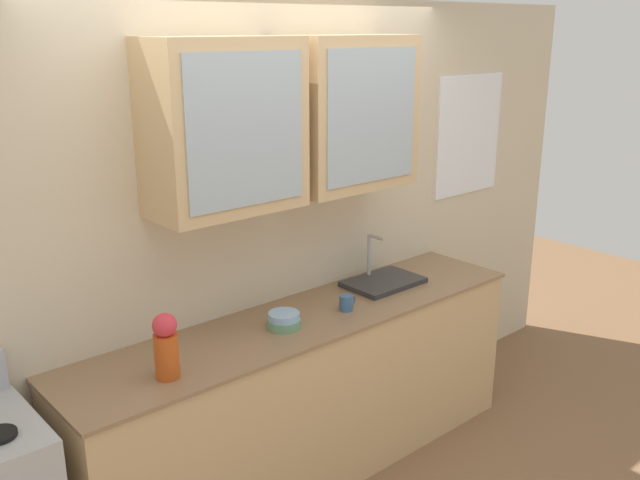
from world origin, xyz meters
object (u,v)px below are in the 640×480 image
at_px(vase, 166,346).
at_px(cup_near_sink, 346,303).
at_px(sink_faucet, 383,281).
at_px(bowl_stack, 284,320).

bearing_deg(vase, cup_near_sink, 1.91).
bearing_deg(sink_faucet, vase, -173.25).
height_order(sink_faucet, vase, vase).
xyz_separation_m(sink_faucet, bowl_stack, (-0.83, -0.10, 0.02)).
distance_m(sink_faucet, bowl_stack, 0.83).
relative_size(bowl_stack, vase, 0.57).
bearing_deg(vase, bowl_stack, 6.27).
height_order(bowl_stack, cup_near_sink, cup_near_sink).
xyz_separation_m(bowl_stack, vase, (-0.70, -0.08, 0.11)).
bearing_deg(sink_faucet, cup_near_sink, -161.48).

